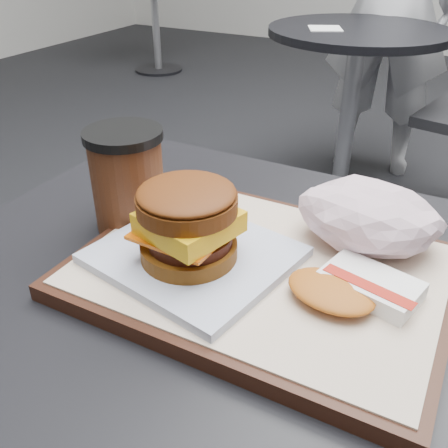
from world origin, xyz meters
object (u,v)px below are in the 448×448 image
crumpled_wrapper (369,216)px  patron (393,2)px  breakfast_sandwich (190,231)px  hash_brown (353,288)px  coffee_cup (127,177)px  neighbor_table (353,80)px  serving_tray (261,272)px  customer_table (269,413)px

crumpled_wrapper → patron: patron is taller
breakfast_sandwich → crumpled_wrapper: size_ratio=1.43×
hash_brown → crumpled_wrapper: crumpled_wrapper is taller
coffee_cup → patron: size_ratio=0.08×
neighbor_table → serving_tray: bearing=-78.8°
breakfast_sandwich → crumpled_wrapper: 0.20m
crumpled_wrapper → neighbor_table: 1.62m
neighbor_table → patron: size_ratio=0.47×
breakfast_sandwich → coffee_cup: (-0.12, 0.06, 0.01)m
breakfast_sandwich → hash_brown: bearing=8.6°
customer_table → patron: size_ratio=0.51×
serving_tray → breakfast_sandwich: (-0.07, -0.03, 0.05)m
coffee_cup → patron: patron is taller
serving_tray → coffee_cup: coffee_cup is taller
neighbor_table → hash_brown: bearing=-75.6°
hash_brown → patron: bearing=100.9°
hash_brown → coffee_cup: 0.29m
hash_brown → neighbor_table: (-0.42, 1.64, -0.25)m
customer_table → crumpled_wrapper: bearing=60.8°
breakfast_sandwich → coffee_cup: 0.13m
serving_tray → crumpled_wrapper: crumpled_wrapper is taller
coffee_cup → patron: 2.08m
crumpled_wrapper → coffee_cup: coffee_cup is taller
customer_table → coffee_cup: bearing=169.3°
breakfast_sandwich → serving_tray: bearing=25.8°
breakfast_sandwich → patron: bearing=96.4°
coffee_cup → neighbor_table: coffee_cup is taller
hash_brown → neighbor_table: hash_brown is taller
customer_table → neighbor_table: bearing=102.0°
hash_brown → crumpled_wrapper: (-0.01, 0.10, 0.02)m
coffee_cup → serving_tray: bearing=-7.7°
hash_brown → neighbor_table: 1.71m
hash_brown → serving_tray: bearing=175.7°
customer_table → hash_brown: hash_brown is taller
breakfast_sandwich → patron: size_ratio=0.14×
customer_table → serving_tray: (-0.03, 0.01, 0.20)m
hash_brown → neighbor_table: bearing=104.4°
customer_table → neighbor_table: customer_table is taller
breakfast_sandwich → patron: (-0.24, 2.13, -0.04)m
customer_table → crumpled_wrapper: 0.27m
customer_table → hash_brown: bearing=6.0°
neighbor_table → coffee_cup: bearing=-85.2°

